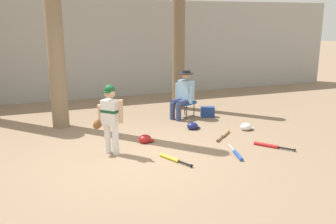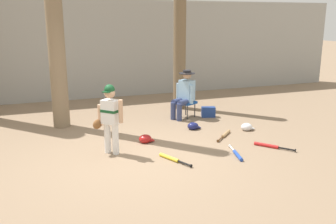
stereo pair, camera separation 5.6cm
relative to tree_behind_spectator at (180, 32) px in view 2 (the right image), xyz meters
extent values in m
plane|color=#897056|center=(-2.22, -3.41, -2.10)|extent=(60.00, 60.00, 0.00)
cube|color=#9E9E99|center=(-2.22, 2.27, -0.60)|extent=(18.00, 0.36, 3.01)
cone|color=#7F6B51|center=(-3.26, -0.78, -2.10)|extent=(0.63, 0.63, 0.23)
cylinder|color=brown|center=(0.00, 0.00, 0.19)|extent=(0.34, 0.34, 4.59)
cone|color=brown|center=(0.00, 0.00, -2.10)|extent=(0.49, 0.49, 0.20)
cylinder|color=white|center=(-2.47, -3.01, -1.81)|extent=(0.12, 0.12, 0.58)
cylinder|color=white|center=(-2.59, -2.88, -1.81)|extent=(0.12, 0.12, 0.58)
cube|color=white|center=(-2.53, -2.95, -1.30)|extent=(0.35, 0.36, 0.44)
cube|color=#144723|center=(-2.53, -2.95, -1.28)|extent=(0.36, 0.37, 0.05)
sphere|color=tan|center=(-2.53, -2.95, -0.95)|extent=(0.20, 0.20, 0.20)
sphere|color=#144723|center=(-2.53, -2.95, -0.89)|extent=(0.19, 0.19, 0.19)
cube|color=#144723|center=(-2.59, -3.01, -0.92)|extent=(0.17, 0.17, 0.02)
cylinder|color=tan|center=(-2.38, -3.13, -1.26)|extent=(0.11, 0.11, 0.42)
cylinder|color=tan|center=(-2.70, -2.82, -1.38)|extent=(0.11, 0.11, 0.40)
ellipsoid|color=brown|center=(-2.76, -2.84, -1.54)|extent=(0.24, 0.24, 0.18)
cube|color=#194C9E|center=(-0.20, -1.01, -1.72)|extent=(0.54, 0.54, 0.06)
cylinder|color=#333338|center=(-0.26, -1.21, -1.91)|extent=(0.02, 0.02, 0.38)
cylinder|color=#333338|center=(-0.40, -0.94, -1.91)|extent=(0.02, 0.02, 0.38)
cylinder|color=#333338|center=(0.00, -1.07, -1.91)|extent=(0.02, 0.02, 0.38)
cylinder|color=#333338|center=(-0.14, -0.80, -1.91)|extent=(0.02, 0.02, 0.38)
cylinder|color=navy|center=(-0.51, -1.28, -1.89)|extent=(0.13, 0.13, 0.43)
cylinder|color=navy|center=(-0.60, -1.10, -1.89)|extent=(0.13, 0.13, 0.43)
cylinder|color=navy|center=(-0.33, -1.19, -1.67)|extent=(0.42, 0.32, 0.15)
cylinder|color=navy|center=(-0.42, -1.01, -1.67)|extent=(0.42, 0.32, 0.15)
cube|color=#8CB7D8|center=(-0.20, -1.01, -1.41)|extent=(0.38, 0.43, 0.52)
cylinder|color=#8CB7D8|center=(-0.17, -1.24, -1.47)|extent=(0.12, 0.12, 0.46)
cylinder|color=#8CB7D8|center=(-0.37, -0.85, -1.47)|extent=(0.12, 0.12, 0.46)
sphere|color=tan|center=(-0.20, -1.01, -1.01)|extent=(0.22, 0.22, 0.22)
cylinder|color=#232328|center=(-0.20, -1.01, -0.98)|extent=(0.40, 0.40, 0.02)
cylinder|color=#232328|center=(-0.20, -1.01, -0.94)|extent=(0.20, 0.20, 0.09)
cube|color=navy|center=(0.33, -1.20, -1.97)|extent=(0.38, 0.27, 0.26)
cylinder|color=red|center=(0.39, -3.64, -2.07)|extent=(0.35, 0.42, 0.07)
cylinder|color=black|center=(0.63, -3.95, -2.07)|extent=(0.22, 0.27, 0.03)
cylinder|color=black|center=(0.73, -4.08, -2.07)|extent=(0.05, 0.05, 0.06)
cylinder|color=yellow|center=(-1.63, -3.61, -2.07)|extent=(0.25, 0.44, 0.07)
cylinder|color=black|center=(-1.48, -3.95, -2.07)|extent=(0.15, 0.29, 0.03)
cylinder|color=black|center=(-1.41, -4.09, -2.07)|extent=(0.06, 0.04, 0.06)
cylinder|color=tan|center=(0.01, -2.70, -2.07)|extent=(0.38, 0.37, 0.07)
cylinder|color=brown|center=(-0.27, -2.97, -2.07)|extent=(0.24, 0.24, 0.03)
cylinder|color=brown|center=(-0.38, -3.08, -2.07)|extent=(0.05, 0.05, 0.06)
cylinder|color=#2347AD|center=(-0.42, -3.94, -2.07)|extent=(0.17, 0.45, 0.07)
cylinder|color=silver|center=(-0.34, -3.57, -2.07)|extent=(0.10, 0.30, 0.03)
cylinder|color=silver|center=(-0.30, -3.43, -2.07)|extent=(0.06, 0.03, 0.06)
ellipsoid|color=#A81919|center=(-1.77, -2.57, -2.02)|extent=(0.26, 0.24, 0.18)
cube|color=#A81919|center=(-1.64, -2.57, -2.06)|extent=(0.11, 0.13, 0.02)
ellipsoid|color=silver|center=(0.62, -2.54, -2.02)|extent=(0.26, 0.23, 0.18)
cube|color=silver|center=(0.75, -2.54, -2.06)|extent=(0.11, 0.13, 0.02)
ellipsoid|color=navy|center=(-0.48, -2.05, -2.03)|extent=(0.25, 0.23, 0.17)
cube|color=navy|center=(-0.36, -2.05, -2.07)|extent=(0.10, 0.13, 0.02)
camera|label=1|loc=(-3.83, -9.40, 0.35)|focal=39.49mm
camera|label=2|loc=(-3.78, -9.42, 0.35)|focal=39.49mm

